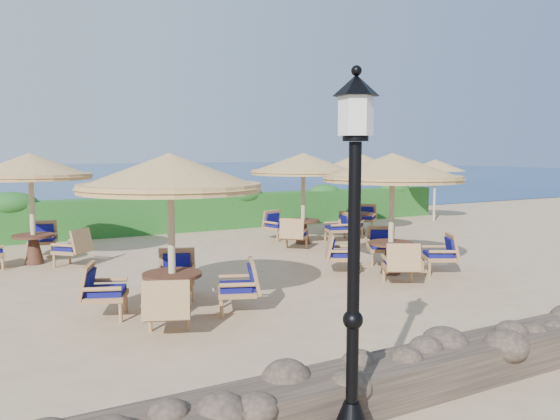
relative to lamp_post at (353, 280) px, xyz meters
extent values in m
plane|color=tan|center=(4.80, 6.80, -1.55)|extent=(120.00, 120.00, 0.00)
plane|color=navy|center=(4.80, 76.80, -1.55)|extent=(160.00, 160.00, 0.00)
cube|color=#1A511A|center=(4.80, 14.00, -0.95)|extent=(18.00, 0.90, 1.20)
cone|color=black|center=(0.00, 0.00, -1.25)|extent=(0.36, 0.36, 0.30)
cylinder|color=black|center=(0.00, 0.00, 0.00)|extent=(0.11, 0.11, 2.40)
cylinder|color=silver|center=(0.00, 0.00, 1.43)|extent=(0.30, 0.30, 0.36)
cone|color=black|center=(0.00, 0.00, 1.67)|extent=(0.40, 0.40, 0.18)
cylinder|color=#C4B48A|center=(12.60, 12.00, -0.45)|extent=(0.10, 0.10, 2.20)
cone|color=#A47A44|center=(12.60, 12.00, 0.63)|extent=(2.30, 2.30, 0.45)
cylinder|color=#C4B48A|center=(-0.18, 4.72, -0.35)|extent=(0.12, 0.12, 2.40)
cone|color=#A47A44|center=(-0.18, 4.72, 0.83)|extent=(2.96, 2.96, 0.55)
cylinder|color=#A47A44|center=(-0.18, 4.72, 0.55)|extent=(2.90, 2.90, 0.14)
cylinder|color=#4E2B1C|center=(-0.18, 4.72, -0.87)|extent=(0.96, 0.96, 0.06)
cone|color=#4E2B1C|center=(-0.18, 4.72, -1.22)|extent=(0.44, 0.44, 0.64)
cylinder|color=#C4B48A|center=(4.99, 5.46, -0.35)|extent=(0.12, 0.12, 2.40)
cone|color=#A47A44|center=(4.99, 5.46, 0.83)|extent=(3.04, 3.04, 0.55)
cylinder|color=#A47A44|center=(4.99, 5.46, 0.55)|extent=(2.98, 2.98, 0.14)
cylinder|color=#4E2B1C|center=(4.99, 5.46, -0.87)|extent=(0.96, 0.96, 0.06)
cone|color=#4E2B1C|center=(4.99, 5.46, -1.22)|extent=(0.44, 0.44, 0.64)
cylinder|color=#C4B48A|center=(-1.84, 10.38, -0.35)|extent=(0.12, 0.12, 2.40)
cone|color=#A47A44|center=(-1.84, 10.38, 0.83)|extent=(2.85, 2.85, 0.55)
cylinder|color=#A47A44|center=(-1.84, 10.38, 0.55)|extent=(2.79, 2.79, 0.14)
cylinder|color=#4E2B1C|center=(-1.84, 10.38, -0.87)|extent=(0.96, 0.96, 0.06)
cone|color=#4E2B1C|center=(-1.84, 10.38, -1.22)|extent=(0.44, 0.44, 0.64)
cylinder|color=#C4B48A|center=(5.34, 9.82, -0.35)|extent=(0.12, 0.12, 2.40)
cone|color=#A47A44|center=(5.34, 9.82, 0.83)|extent=(3.09, 3.09, 0.55)
cylinder|color=#A47A44|center=(5.34, 9.82, 0.55)|extent=(3.03, 3.03, 0.14)
cylinder|color=#4E2B1C|center=(5.34, 9.82, -0.87)|extent=(0.96, 0.96, 0.06)
cone|color=#4E2B1C|center=(5.34, 9.82, -1.22)|extent=(0.44, 0.44, 0.64)
cylinder|color=#C4B48A|center=(7.86, 10.51, -0.35)|extent=(0.12, 0.12, 2.40)
cone|color=#A47A44|center=(7.86, 10.51, 0.83)|extent=(2.63, 2.63, 0.55)
cylinder|color=#A47A44|center=(7.86, 10.51, 0.55)|extent=(2.58, 2.58, 0.14)
cylinder|color=#4E2B1C|center=(7.86, 10.51, -0.87)|extent=(0.96, 0.96, 0.06)
cone|color=#4E2B1C|center=(7.86, 10.51, -1.22)|extent=(0.44, 0.44, 0.64)
camera|label=1|loc=(-2.77, -3.79, 1.11)|focal=35.00mm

